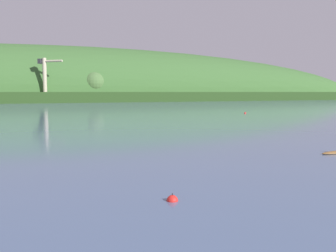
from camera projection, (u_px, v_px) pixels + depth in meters
far_shoreline_hill at (81, 100)px, 205.25m from camera, size 529.57×96.21×60.26m
dockside_crane at (45, 82)px, 164.80m from camera, size 10.08×9.04×20.08m
mooring_buoy_foreground at (172, 201)px, 16.37m from camera, size 0.53×0.53×0.61m
mooring_buoy_midchannel at (245, 113)px, 83.40m from camera, size 0.53×0.53×0.61m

